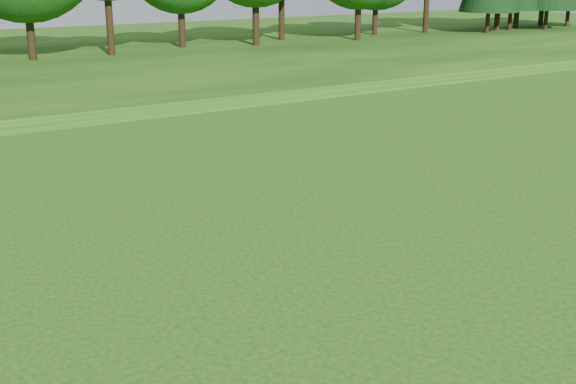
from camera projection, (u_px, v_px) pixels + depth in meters
berm at (167, 62)px, 46.08m from camera, size 130.00×30.00×0.60m
walking_path at (284, 99)px, 34.91m from camera, size 130.00×1.60×0.04m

